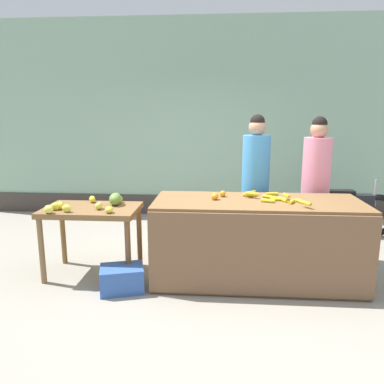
% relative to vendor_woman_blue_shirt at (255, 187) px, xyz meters
% --- Properties ---
extents(ground_plane, '(24.00, 24.00, 0.00)m').
position_rel_vendor_woman_blue_shirt_xyz_m(ground_plane, '(-0.48, -0.68, -0.91)').
color(ground_plane, gray).
extents(market_wall_back, '(9.25, 0.23, 3.44)m').
position_rel_vendor_woman_blue_shirt_xyz_m(market_wall_back, '(-0.48, 2.08, 0.77)').
color(market_wall_back, '#8CB299').
rests_on(market_wall_back, ground).
extents(fruit_stall_counter, '(2.23, 0.90, 0.90)m').
position_rel_vendor_woman_blue_shirt_xyz_m(fruit_stall_counter, '(-0.03, -0.70, -0.46)').
color(fruit_stall_counter, brown).
rests_on(fruit_stall_counter, ground).
extents(side_table_wooden, '(1.05, 0.65, 0.79)m').
position_rel_vendor_woman_blue_shirt_xyz_m(side_table_wooden, '(-1.87, -0.68, -0.23)').
color(side_table_wooden, brown).
rests_on(side_table_wooden, ground).
extents(banana_bunch_pile, '(0.64, 0.66, 0.07)m').
position_rel_vendor_woman_blue_shirt_xyz_m(banana_bunch_pile, '(0.15, -0.65, 0.02)').
color(banana_bunch_pile, gold).
rests_on(banana_bunch_pile, fruit_stall_counter).
extents(orange_pile, '(0.16, 0.24, 0.08)m').
position_rel_vendor_woman_blue_shirt_xyz_m(orange_pile, '(-0.47, -0.64, 0.03)').
color(orange_pile, orange).
rests_on(orange_pile, fruit_stall_counter).
extents(mango_papaya_pile, '(0.76, 0.68, 0.14)m').
position_rel_vendor_woman_blue_shirt_xyz_m(mango_papaya_pile, '(-1.80, -0.65, -0.07)').
color(mango_papaya_pile, yellow).
rests_on(mango_papaya_pile, side_table_wooden).
extents(vendor_woman_blue_shirt, '(0.34, 0.34, 1.81)m').
position_rel_vendor_woman_blue_shirt_xyz_m(vendor_woman_blue_shirt, '(0.00, 0.00, 0.00)').
color(vendor_woman_blue_shirt, '#33333D').
rests_on(vendor_woman_blue_shirt, ground).
extents(vendor_woman_pink_shirt, '(0.34, 0.34, 1.79)m').
position_rel_vendor_woman_blue_shirt_xyz_m(vendor_woman_pink_shirt, '(0.74, -0.00, -0.01)').
color(vendor_woman_pink_shirt, '#33333D').
rests_on(vendor_woman_pink_shirt, ground).
extents(parked_motorcycle, '(1.60, 0.18, 0.88)m').
position_rel_vendor_woman_blue_shirt_xyz_m(parked_motorcycle, '(1.44, 0.96, -0.51)').
color(parked_motorcycle, black).
rests_on(parked_motorcycle, ground).
extents(produce_crate, '(0.51, 0.43, 0.26)m').
position_rel_vendor_woman_blue_shirt_xyz_m(produce_crate, '(-1.45, -1.07, -0.78)').
color(produce_crate, '#3359A5').
rests_on(produce_crate, ground).
extents(produce_sack, '(0.46, 0.43, 0.48)m').
position_rel_vendor_woman_blue_shirt_xyz_m(produce_sack, '(-1.10, -0.05, -0.68)').
color(produce_sack, maroon).
rests_on(produce_sack, ground).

